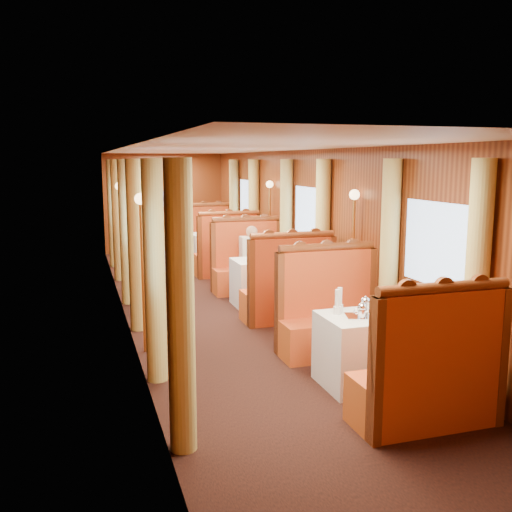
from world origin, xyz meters
name	(u,v)px	position (x,y,z in m)	size (l,w,h in m)	color
floor	(221,308)	(0.00, 0.00, 0.00)	(3.00, 12.00, 0.01)	black
ceiling	(220,149)	(0.00, 0.00, 2.50)	(3.00, 12.00, 0.01)	silver
wall_far	(164,203)	(0.00, 6.00, 1.25)	(3.00, 2.50, 0.01)	brown
wall_near	(474,352)	(0.00, -6.00, 1.25)	(3.00, 2.50, 0.01)	brown
wall_left	(122,234)	(-1.50, 0.00, 1.25)	(12.00, 2.50, 0.01)	brown
wall_right	(310,227)	(1.50, 0.00, 1.25)	(12.00, 2.50, 0.01)	brown
doorway_far	(165,213)	(0.00, 5.97, 1.00)	(0.80, 0.04, 2.00)	brown
table_near	(371,349)	(0.75, -3.50, 0.38)	(1.05, 0.72, 0.75)	white
banquette_near_fwd	(428,380)	(0.75, -4.51, 0.42)	(1.30, 0.55, 1.34)	#B42214
banquette_near_aft	(331,320)	(0.75, -2.49, 0.42)	(1.30, 0.55, 1.34)	#B42214
table_mid	(266,282)	(0.75, 0.00, 0.38)	(1.05, 0.72, 0.75)	white
banquette_mid_fwd	(288,293)	(0.75, -1.01, 0.42)	(1.30, 0.55, 1.34)	#B42214
banquette_mid_aft	(248,268)	(0.75, 1.01, 0.42)	(1.30, 0.55, 1.34)	#B42214
table_far	(216,250)	(0.75, 3.50, 0.38)	(1.05, 0.72, 0.75)	white
banquette_far_fwd	(228,255)	(0.75, 2.49, 0.42)	(1.30, 0.55, 1.34)	#B42214
banquette_far_aft	(206,242)	(0.75, 4.51, 0.42)	(1.30, 0.55, 1.34)	#B42214
tea_tray	(363,316)	(0.61, -3.54, 0.76)	(0.34, 0.26, 0.01)	silver
teapot_left	(362,313)	(0.57, -3.60, 0.81)	(0.15, 0.11, 0.12)	silver
teapot_right	(377,313)	(0.70, -3.66, 0.82)	(0.17, 0.12, 0.14)	silver
teapot_back	(365,307)	(0.69, -3.45, 0.82)	(0.17, 0.13, 0.14)	silver
fruit_plate	(406,313)	(1.06, -3.62, 0.77)	(0.23, 0.23, 0.05)	white
cup_inboard	(337,305)	(0.40, -3.38, 0.86)	(0.08, 0.08, 0.26)	white
cup_outboard	(340,302)	(0.47, -3.30, 0.86)	(0.08, 0.08, 0.26)	white
rose_vase_mid	(267,249)	(0.76, 0.00, 0.93)	(0.06, 0.06, 0.36)	silver
rose_vase_far	(217,225)	(0.78, 3.54, 0.93)	(0.06, 0.06, 0.36)	silver
window_left_near	(153,259)	(-1.49, -3.50, 1.45)	(1.20, 0.90, 0.01)	#8DADD7
curtain_left_near_a	(181,309)	(-1.38, -4.28, 1.18)	(0.22, 0.22, 2.35)	#D5C86D
curtain_left_near_b	(155,272)	(-1.38, -2.72, 1.18)	(0.22, 0.22, 2.35)	#D5C86D
window_right_near	(437,245)	(1.49, -3.50, 1.45)	(1.20, 0.90, 0.01)	#8DADD7
curtain_right_near_a	(476,286)	(1.38, -4.28, 1.18)	(0.22, 0.22, 2.35)	#D5C86D
curtain_right_near_b	(389,259)	(1.38, -2.72, 1.18)	(0.22, 0.22, 2.35)	#D5C86D
window_left_mid	(123,221)	(-1.49, 0.00, 1.45)	(1.20, 0.90, 0.01)	#8DADD7
curtain_left_mid_a	(136,246)	(-1.38, -0.78, 1.18)	(0.22, 0.22, 2.35)	#D5C86D
curtain_left_mid_b	(126,233)	(-1.38, 0.78, 1.18)	(0.22, 0.22, 2.35)	#D5C86D
window_right_mid	(309,215)	(1.49, 0.00, 1.45)	(1.20, 0.90, 0.01)	#8DADD7
curtain_right_mid_a	(322,238)	(1.38, -0.78, 1.18)	(0.22, 0.22, 2.35)	#D5C86D
curtain_right_mid_b	(286,227)	(1.38, 0.78, 1.18)	(0.22, 0.22, 2.35)	#D5C86D
window_left_far	(110,204)	(-1.49, 3.50, 1.45)	(1.20, 0.90, 0.01)	#8DADD7
curtain_left_far_a	(118,221)	(-1.38, 2.72, 1.18)	(0.22, 0.22, 2.35)	#D5C86D
curtain_left_far_b	(113,214)	(-1.38, 4.28, 1.18)	(0.22, 0.22, 2.35)	#D5C86D
window_right_far	(248,201)	(1.49, 3.50, 1.45)	(1.20, 0.90, 0.01)	#8DADD7
curtain_right_far_a	(254,217)	(1.38, 2.72, 1.18)	(0.22, 0.22, 2.35)	#D5C86D
curtain_right_far_b	(234,210)	(1.38, 4.28, 1.18)	(0.22, 0.22, 2.35)	#D5C86D
sconce_left_fore	(142,240)	(-1.40, -1.75, 1.38)	(0.14, 0.14, 1.95)	#BF8C3F
sconce_right_fore	(353,232)	(1.40, -1.75, 1.38)	(0.14, 0.14, 1.95)	#BF8C3F
sconce_left_aft	(120,214)	(-1.40, 1.75, 1.38)	(0.14, 0.14, 1.95)	#BF8C3F
sconce_right_aft	(270,210)	(1.40, 1.75, 1.38)	(0.14, 0.14, 1.95)	#BF8C3F
steward	(155,247)	(-0.94, 0.64, 0.94)	(0.68, 0.45, 1.87)	navy
passenger	(252,253)	(0.75, 0.76, 0.74)	(0.40, 0.44, 0.76)	beige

